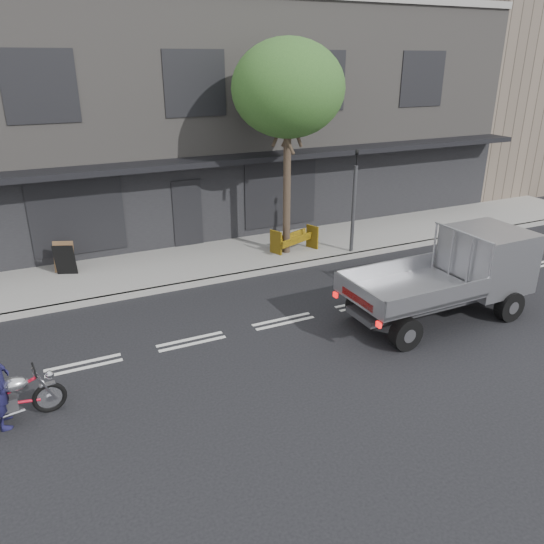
{
  "coord_description": "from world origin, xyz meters",
  "views": [
    {
      "loc": [
        -5.34,
        -10.6,
        6.13
      ],
      "look_at": [
        -0.08,
        0.5,
        1.17
      ],
      "focal_mm": 35.0,
      "sensor_mm": 36.0,
      "label": 1
    }
  ],
  "objects_px": {
    "street_tree": "(288,89)",
    "motorcycle": "(10,399)",
    "construction_barrier": "(297,241)",
    "sandwich_board": "(65,260)",
    "traffic_light_pole": "(354,207)",
    "flatbed_ute": "(473,265)"
  },
  "relations": [
    {
      "from": "sandwich_board",
      "to": "street_tree",
      "type": "bearing_deg",
      "value": 13.85
    },
    {
      "from": "flatbed_ute",
      "to": "sandwich_board",
      "type": "relative_size",
      "value": 5.12
    },
    {
      "from": "street_tree",
      "to": "construction_barrier",
      "type": "xyz_separation_m",
      "value": [
        0.3,
        -0.22,
        -4.72
      ]
    },
    {
      "from": "traffic_light_pole",
      "to": "motorcycle",
      "type": "relative_size",
      "value": 1.85
    },
    {
      "from": "motorcycle",
      "to": "sandwich_board",
      "type": "height_order",
      "value": "sandwich_board"
    },
    {
      "from": "construction_barrier",
      "to": "sandwich_board",
      "type": "height_order",
      "value": "sandwich_board"
    },
    {
      "from": "traffic_light_pole",
      "to": "street_tree",
      "type": "bearing_deg",
      "value": 156.97
    },
    {
      "from": "traffic_light_pole",
      "to": "construction_barrier",
      "type": "height_order",
      "value": "traffic_light_pole"
    },
    {
      "from": "flatbed_ute",
      "to": "sandwich_board",
      "type": "xyz_separation_m",
      "value": [
        -9.23,
        6.67,
        -0.65
      ]
    },
    {
      "from": "construction_barrier",
      "to": "sandwich_board",
      "type": "distance_m",
      "value": 7.2
    },
    {
      "from": "flatbed_ute",
      "to": "sandwich_board",
      "type": "distance_m",
      "value": 11.41
    },
    {
      "from": "motorcycle",
      "to": "construction_barrier",
      "type": "distance_m",
      "value": 10.23
    },
    {
      "from": "construction_barrier",
      "to": "flatbed_ute",
      "type": "bearing_deg",
      "value": -68.68
    },
    {
      "from": "flatbed_ute",
      "to": "construction_barrier",
      "type": "distance_m",
      "value": 5.91
    },
    {
      "from": "flatbed_ute",
      "to": "construction_barrier",
      "type": "bearing_deg",
      "value": 110.6
    },
    {
      "from": "sandwich_board",
      "to": "motorcycle",
      "type": "bearing_deg",
      "value": -81.25
    },
    {
      "from": "traffic_light_pole",
      "to": "motorcycle",
      "type": "xyz_separation_m",
      "value": [
        -10.38,
        -4.8,
        -1.15
      ]
    },
    {
      "from": "traffic_light_pole",
      "to": "flatbed_ute",
      "type": "distance_m",
      "value": 4.87
    },
    {
      "from": "street_tree",
      "to": "sandwich_board",
      "type": "xyz_separation_m",
      "value": [
        -6.81,
        0.98,
        -4.65
      ]
    },
    {
      "from": "street_tree",
      "to": "flatbed_ute",
      "type": "distance_m",
      "value": 7.36
    },
    {
      "from": "street_tree",
      "to": "motorcycle",
      "type": "bearing_deg",
      "value": -146.0
    },
    {
      "from": "street_tree",
      "to": "motorcycle",
      "type": "distance_m",
      "value": 11.18
    }
  ]
}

